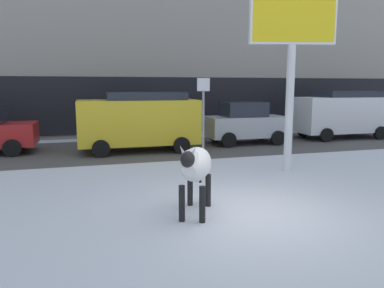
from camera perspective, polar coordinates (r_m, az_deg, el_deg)
name	(u,v)px	position (r m, az deg, el deg)	size (l,w,h in m)	color
ground_plane	(247,212)	(7.84, 8.35, -10.23)	(120.00, 120.00, 0.00)	white
road_strip	(162,148)	(15.62, -4.56, -0.60)	(60.00, 5.60, 0.01)	#514F4C
building_facade	(136,15)	(22.47, -8.56, 18.79)	(44.00, 6.10, 13.00)	gray
cow_holstein	(195,165)	(7.38, 0.41, -3.28)	(1.19, 1.89, 1.54)	silver
billboard	(293,24)	(11.65, 15.12, 17.24)	(2.50, 0.73, 5.56)	silver
car_yellow_van	(139,120)	(14.80, -8.04, 3.66)	(4.63, 2.19, 2.32)	gold
car_silver_hatchback	(245,123)	(16.86, 8.11, 3.20)	(3.53, 1.97, 1.86)	#B7BABF
car_white_van	(342,113)	(19.90, 21.94, 4.40)	(4.63, 2.19, 2.32)	white
pedestrian_near_billboard	(257,117)	(20.58, 9.85, 4.02)	(0.36, 0.24, 1.73)	#282833
street_sign	(203,112)	(12.82, 1.73, 4.88)	(0.44, 0.08, 2.82)	gray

